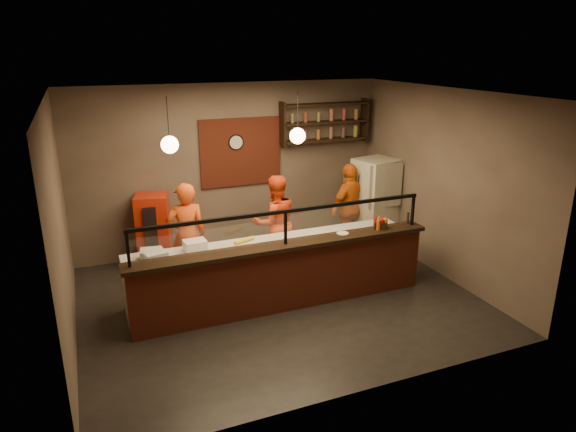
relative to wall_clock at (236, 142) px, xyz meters
name	(u,v)px	position (x,y,z in m)	size (l,w,h in m)	color
floor	(279,299)	(-0.10, -2.46, -2.10)	(6.00, 6.00, 0.00)	black
ceiling	(277,94)	(-0.10, -2.46, 1.10)	(6.00, 6.00, 0.00)	#322B27
wall_back	(231,168)	(-0.10, 0.04, -0.50)	(6.00, 6.00, 0.00)	#726054
wall_left	(60,229)	(-3.10, -2.46, -0.50)	(5.00, 5.00, 0.00)	#726054
wall_right	(442,184)	(2.90, -2.46, -0.50)	(5.00, 5.00, 0.00)	#726054
wall_front	(362,266)	(-0.10, -4.96, -0.50)	(6.00, 6.00, 0.00)	#726054
brick_patch	(241,152)	(0.10, 0.01, -0.20)	(1.60, 0.04, 1.30)	maroon
service_counter	(286,278)	(-0.10, -2.76, -1.60)	(4.60, 0.25, 1.00)	maroon
counter_ledge	(285,245)	(-0.10, -2.76, -1.07)	(4.70, 0.37, 0.06)	black
worktop_cabinet	(274,270)	(-0.10, -2.26, -1.68)	(4.60, 0.75, 0.85)	gray
worktop	(274,244)	(-0.10, -2.26, -1.23)	(4.60, 0.75, 0.05)	silver
sneeze_guard	(285,224)	(-0.10, -2.76, -0.73)	(4.50, 0.05, 0.52)	white
wall_shelving	(325,122)	(1.80, -0.14, 0.30)	(1.84, 0.28, 0.85)	black
wall_clock	(236,142)	(0.00, 0.00, 0.00)	(0.30, 0.30, 0.04)	black
pendant_left	(170,145)	(-1.60, -2.26, 0.45)	(0.24, 0.24, 0.77)	black
pendant_right	(298,136)	(0.30, -2.26, 0.45)	(0.24, 0.24, 0.77)	black
cook_left	(187,235)	(-1.30, -1.40, -1.21)	(0.65, 0.42, 1.77)	#EC4F16
cook_mid	(275,223)	(0.30, -1.29, -1.24)	(0.84, 0.65, 1.72)	#EE4516
cook_right	(349,207)	(1.95, -0.99, -1.24)	(1.01, 0.42, 1.73)	orange
fridge	(375,203)	(2.50, -1.01, -1.21)	(0.74, 0.69, 1.77)	beige
red_cooler	(154,230)	(-1.68, -0.31, -1.44)	(0.57, 0.52, 1.33)	red
pizza_dough	(322,235)	(0.73, -2.28, -1.19)	(0.49, 0.49, 0.01)	beige
prep_tub_a	(195,246)	(-1.31, -2.14, -1.12)	(0.33, 0.26, 0.16)	white
prep_tub_b	(151,254)	(-1.97, -2.23, -1.12)	(0.31, 0.24, 0.15)	silver
prep_tub_c	(156,257)	(-1.93, -2.34, -1.12)	(0.30, 0.24, 0.15)	white
rolling_pin	(244,240)	(-0.53, -2.08, -1.17)	(0.06, 0.06, 0.36)	yellow
condiment_caddy	(380,225)	(1.55, -2.71, -0.98)	(0.20, 0.16, 0.11)	black
pepper_mill	(408,218)	(2.10, -2.67, -0.95)	(0.04, 0.04, 0.19)	black
small_plate	(343,233)	(0.88, -2.71, -1.03)	(0.19, 0.19, 0.01)	silver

